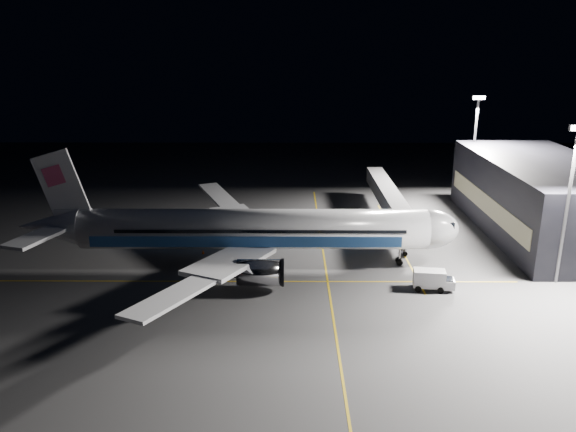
{
  "coord_description": "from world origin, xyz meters",
  "views": [
    {
      "loc": [
        5.1,
        -74.02,
        30.29
      ],
      "look_at": [
        4.71,
        3.81,
        6.0
      ],
      "focal_mm": 35.0,
      "sensor_mm": 36.0,
      "label": 1
    }
  ],
  "objects_px": {
    "airliner": "(246,230)",
    "floodlight_mast_south": "(570,191)",
    "jet_bridge": "(390,199)",
    "safety_cone_c": "(232,240)",
    "service_truck": "(433,279)",
    "floodlight_mast_north": "(475,140)",
    "baggage_tug": "(259,216)",
    "safety_cone_a": "(203,252)",
    "safety_cone_b": "(296,235)"
  },
  "relations": [
    {
      "from": "floodlight_mast_north",
      "to": "service_truck",
      "type": "bearing_deg",
      "value": -112.59
    },
    {
      "from": "safety_cone_a",
      "to": "safety_cone_b",
      "type": "height_order",
      "value": "safety_cone_a"
    },
    {
      "from": "airliner",
      "to": "floodlight_mast_north",
      "type": "bearing_deg",
      "value": 37.91
    },
    {
      "from": "jet_bridge",
      "to": "service_truck",
      "type": "relative_size",
      "value": 6.44
    },
    {
      "from": "baggage_tug",
      "to": "safety_cone_b",
      "type": "relative_size",
      "value": 4.57
    },
    {
      "from": "jet_bridge",
      "to": "safety_cone_c",
      "type": "relative_size",
      "value": 53.19
    },
    {
      "from": "floodlight_mast_south",
      "to": "safety_cone_b",
      "type": "bearing_deg",
      "value": 152.15
    },
    {
      "from": "baggage_tug",
      "to": "jet_bridge",
      "type": "bearing_deg",
      "value": 4.59
    },
    {
      "from": "floodlight_mast_north",
      "to": "safety_cone_b",
      "type": "height_order",
      "value": "floodlight_mast_north"
    },
    {
      "from": "baggage_tug",
      "to": "safety_cone_a",
      "type": "relative_size",
      "value": 4.31
    },
    {
      "from": "floodlight_mast_north",
      "to": "safety_cone_c",
      "type": "bearing_deg",
      "value": -152.7
    },
    {
      "from": "jet_bridge",
      "to": "safety_cone_a",
      "type": "distance_m",
      "value": 33.33
    },
    {
      "from": "floodlight_mast_south",
      "to": "baggage_tug",
      "type": "height_order",
      "value": "floodlight_mast_south"
    },
    {
      "from": "baggage_tug",
      "to": "safety_cone_c",
      "type": "height_order",
      "value": "baggage_tug"
    },
    {
      "from": "baggage_tug",
      "to": "safety_cone_c",
      "type": "distance_m",
      "value": 11.69
    },
    {
      "from": "floodlight_mast_south",
      "to": "safety_cone_a",
      "type": "relative_size",
      "value": 33.76
    },
    {
      "from": "baggage_tug",
      "to": "safety_cone_c",
      "type": "bearing_deg",
      "value": -98.6
    },
    {
      "from": "baggage_tug",
      "to": "airliner",
      "type": "bearing_deg",
      "value": -81.65
    },
    {
      "from": "airliner",
      "to": "safety_cone_b",
      "type": "height_order",
      "value": "airliner"
    },
    {
      "from": "floodlight_mast_south",
      "to": "safety_cone_b",
      "type": "distance_m",
      "value": 40.31
    },
    {
      "from": "safety_cone_a",
      "to": "safety_cone_c",
      "type": "distance_m",
      "value": 6.31
    },
    {
      "from": "airliner",
      "to": "baggage_tug",
      "type": "distance_m",
      "value": 20.71
    },
    {
      "from": "safety_cone_a",
      "to": "service_truck",
      "type": "bearing_deg",
      "value": -21.89
    },
    {
      "from": "jet_bridge",
      "to": "floodlight_mast_south",
      "type": "xyz_separation_m",
      "value": [
        18.0,
        -24.07,
        7.79
      ]
    },
    {
      "from": "service_truck",
      "to": "baggage_tug",
      "type": "distance_m",
      "value": 37.14
    },
    {
      "from": "floodlight_mast_north",
      "to": "jet_bridge",
      "type": "bearing_deg",
      "value": -142.26
    },
    {
      "from": "airliner",
      "to": "safety_cone_a",
      "type": "bearing_deg",
      "value": 149.19
    },
    {
      "from": "jet_bridge",
      "to": "service_truck",
      "type": "xyz_separation_m",
      "value": [
        1.19,
        -26.47,
        -3.18
      ]
    },
    {
      "from": "safety_cone_a",
      "to": "safety_cone_c",
      "type": "height_order",
      "value": "safety_cone_c"
    },
    {
      "from": "baggage_tug",
      "to": "safety_cone_b",
      "type": "bearing_deg",
      "value": -42.0
    },
    {
      "from": "baggage_tug",
      "to": "safety_cone_a",
      "type": "bearing_deg",
      "value": -104.89
    },
    {
      "from": "airliner",
      "to": "service_truck",
      "type": "relative_size",
      "value": 11.5
    },
    {
      "from": "service_truck",
      "to": "safety_cone_c",
      "type": "distance_m",
      "value": 32.56
    },
    {
      "from": "service_truck",
      "to": "safety_cone_c",
      "type": "bearing_deg",
      "value": 154.75
    },
    {
      "from": "jet_bridge",
      "to": "floodlight_mast_south",
      "type": "relative_size",
      "value": 1.66
    },
    {
      "from": "jet_bridge",
      "to": "safety_cone_b",
      "type": "relative_size",
      "value": 59.48
    },
    {
      "from": "safety_cone_b",
      "to": "service_truck",
      "type": "bearing_deg",
      "value": -49.82
    },
    {
      "from": "airliner",
      "to": "floodlight_mast_south",
      "type": "relative_size",
      "value": 2.97
    },
    {
      "from": "service_truck",
      "to": "safety_cone_c",
      "type": "relative_size",
      "value": 8.26
    },
    {
      "from": "service_truck",
      "to": "floodlight_mast_north",
      "type": "bearing_deg",
      "value": 74.86
    },
    {
      "from": "jet_bridge",
      "to": "floodlight_mast_north",
      "type": "height_order",
      "value": "floodlight_mast_north"
    },
    {
      "from": "baggage_tug",
      "to": "safety_cone_c",
      "type": "relative_size",
      "value": 4.08
    },
    {
      "from": "floodlight_mast_north",
      "to": "safety_cone_b",
      "type": "distance_m",
      "value": 41.27
    },
    {
      "from": "jet_bridge",
      "to": "safety_cone_b",
      "type": "height_order",
      "value": "jet_bridge"
    },
    {
      "from": "airliner",
      "to": "jet_bridge",
      "type": "xyz_separation_m",
      "value": [
        23.08,
        18.06,
        -0.58
      ]
    },
    {
      "from": "service_truck",
      "to": "safety_cone_a",
      "type": "relative_size",
      "value": 8.72
    },
    {
      "from": "floodlight_mast_north",
      "to": "floodlight_mast_south",
      "type": "distance_m",
      "value": 38.0
    },
    {
      "from": "service_truck",
      "to": "baggage_tug",
      "type": "bearing_deg",
      "value": 136.98
    },
    {
      "from": "baggage_tug",
      "to": "safety_cone_b",
      "type": "height_order",
      "value": "baggage_tug"
    },
    {
      "from": "jet_bridge",
      "to": "safety_cone_b",
      "type": "bearing_deg",
      "value": -159.1
    }
  ]
}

